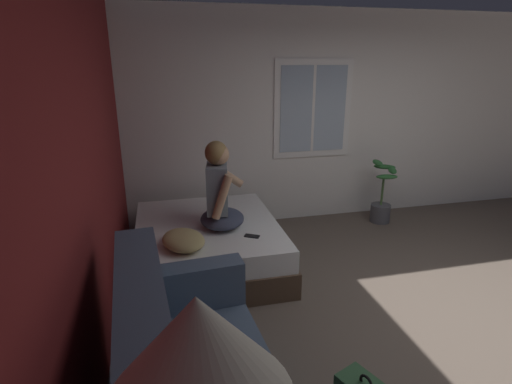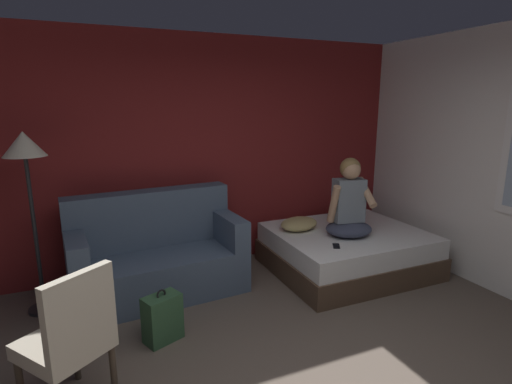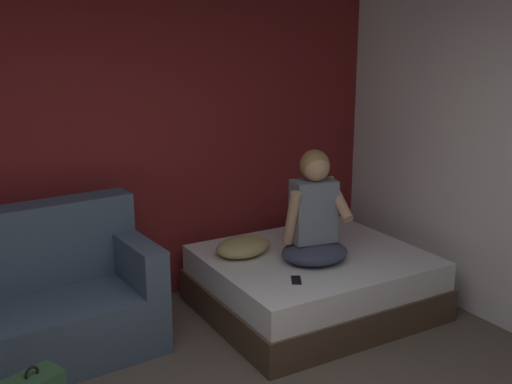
{
  "view_description": "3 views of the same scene",
  "coord_description": "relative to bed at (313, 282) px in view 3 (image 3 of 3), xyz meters",
  "views": [
    {
      "loc": [
        -2.24,
        2.32,
        2.08
      ],
      "look_at": [
        0.91,
        1.57,
        1.01
      ],
      "focal_mm": 28.0,
      "sensor_mm": 36.0,
      "label": 1
    },
    {
      "loc": [
        -1.17,
        -1.71,
        1.95
      ],
      "look_at": [
        0.47,
        2.06,
        1.01
      ],
      "focal_mm": 28.0,
      "sensor_mm": 36.0,
      "label": 2
    },
    {
      "loc": [
        -1.06,
        -1.76,
        2.18
      ],
      "look_at": [
        0.85,
        1.59,
        1.17
      ],
      "focal_mm": 42.0,
      "sensor_mm": 36.0,
      "label": 3
    }
  ],
  "objects": [
    {
      "name": "wall_back_accent",
      "position": [
        -1.58,
        0.95,
        1.11
      ],
      "size": [
        10.31,
        0.16,
        2.7
      ],
      "primitive_type": "cube",
      "color": "maroon",
      "rests_on": "ground"
    },
    {
      "name": "person_seated",
      "position": [
        -0.09,
        -0.13,
        0.6
      ],
      "size": [
        0.59,
        0.52,
        0.88
      ],
      "color": "#383D51",
      "rests_on": "bed"
    },
    {
      "name": "couch",
      "position": [
        -2.14,
        0.32,
        0.16
      ],
      "size": [
        1.76,
        0.95,
        1.04
      ],
      "color": "#47566B",
      "rests_on": "ground"
    },
    {
      "name": "cell_phone",
      "position": [
        -0.42,
        -0.38,
        0.25
      ],
      "size": [
        0.13,
        0.16,
        0.01
      ],
      "primitive_type": "cube",
      "rotation": [
        0.0,
        0.0,
        2.62
      ],
      "color": "black",
      "rests_on": "bed"
    },
    {
      "name": "bed",
      "position": [
        0.0,
        0.0,
        0.0
      ],
      "size": [
        1.72,
        1.48,
        0.48
      ],
      "color": "#4C3828",
      "rests_on": "ground"
    },
    {
      "name": "throw_pillow",
      "position": [
        -0.5,
        0.27,
        0.31
      ],
      "size": [
        0.56,
        0.49,
        0.14
      ],
      "primitive_type": "ellipsoid",
      "rotation": [
        0.0,
        0.0,
        0.3
      ],
      "color": "tan",
      "rests_on": "bed"
    }
  ]
}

